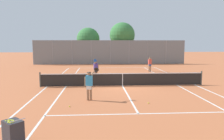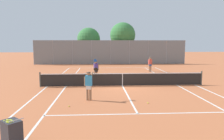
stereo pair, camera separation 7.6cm
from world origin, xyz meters
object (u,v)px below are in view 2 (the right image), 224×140
object	(u,v)px
player_far_left	(96,68)
player_far_right	(150,63)
player_near_side	(89,84)
loose_tennis_ball_0	(72,77)
loose_tennis_ball_2	(69,106)
tree_behind_left	(89,40)
ball_cart	(12,131)
tree_behind_right	(123,36)
loose_tennis_ball_5	(148,103)
loose_tennis_ball_1	(100,82)
tennis_net	(122,79)
loose_tennis_ball_4	(126,71)

from	to	relation	value
player_far_left	player_far_right	size ratio (longest dim) A/B	1.11
player_near_side	loose_tennis_ball_0	distance (m)	8.30
player_near_side	loose_tennis_ball_0	bearing A→B (deg)	103.12
loose_tennis_ball_0	loose_tennis_ball_2	distance (m)	9.30
loose_tennis_ball_0	tree_behind_left	size ratio (longest dim) A/B	0.01
ball_cart	tree_behind_right	distance (m)	29.03
loose_tennis_ball_5	tree_behind_left	size ratio (longest dim) A/B	0.01
loose_tennis_ball_0	ball_cart	bearing A→B (deg)	-90.76
player_far_left	tree_behind_right	bearing A→B (deg)	75.19
player_near_side	loose_tennis_ball_1	distance (m)	5.60
player_far_left	tree_behind_left	xyz separation A→B (m)	(-1.30, 16.42, 2.72)
tree_behind_right	player_far_right	bearing A→B (deg)	-80.47
tennis_net	loose_tennis_ball_5	world-z (taller)	tennis_net
loose_tennis_ball_2	tree_behind_right	size ratio (longest dim) A/B	0.01
loose_tennis_ball_2	loose_tennis_ball_4	xyz separation A→B (m)	(4.49, 13.19, 0.00)
tree_behind_left	loose_tennis_ball_2	bearing A→B (deg)	-89.81
player_far_left	loose_tennis_ball_1	bearing A→B (deg)	-77.82
tennis_net	loose_tennis_ball_4	bearing A→B (deg)	80.94
loose_tennis_ball_0	loose_tennis_ball_1	size ratio (longest dim) A/B	1.00
loose_tennis_ball_2	tennis_net	bearing A→B (deg)	57.99
loose_tennis_ball_0	tree_behind_right	xyz separation A→B (m)	(6.24, 14.63, 4.24)
ball_cart	player_near_side	distance (m)	5.79
player_near_side	tree_behind_right	world-z (taller)	tree_behind_right
loose_tennis_ball_5	tennis_net	bearing A→B (deg)	99.82
player_near_side	player_far_left	bearing A→B (deg)	87.77
player_near_side	loose_tennis_ball_5	world-z (taller)	player_near_side
player_far_left	loose_tennis_ball_0	bearing A→B (deg)	159.59
loose_tennis_ball_5	player_far_right	bearing A→B (deg)	76.33
loose_tennis_ball_1	loose_tennis_ball_5	xyz separation A→B (m)	(2.44, -6.35, 0.00)
player_near_side	loose_tennis_ball_4	size ratio (longest dim) A/B	26.88
tennis_net	player_far_right	xyz separation A→B (m)	(3.91, 7.90, 0.40)
loose_tennis_ball_4	player_near_side	bearing A→B (deg)	-106.55
loose_tennis_ball_1	tree_behind_right	bearing A→B (deg)	77.82
tree_behind_left	tree_behind_right	distance (m)	5.50
tree_behind_left	player_far_right	bearing A→B (deg)	-58.68
loose_tennis_ball_0	loose_tennis_ball_5	distance (m)	10.19
tree_behind_left	loose_tennis_ball_5	bearing A→B (deg)	-80.46
loose_tennis_ball_0	player_far_left	bearing A→B (deg)	-20.41
loose_tennis_ball_2	tree_behind_left	bearing A→B (deg)	90.19
ball_cart	player_far_left	size ratio (longest dim) A/B	0.54
loose_tennis_ball_2	loose_tennis_ball_4	size ratio (longest dim) A/B	1.00
tennis_net	loose_tennis_ball_1	bearing A→B (deg)	135.81
loose_tennis_ball_0	loose_tennis_ball_2	world-z (taller)	same
loose_tennis_ball_5	loose_tennis_ball_2	bearing A→B (deg)	-174.92
loose_tennis_ball_1	tree_behind_left	size ratio (longest dim) A/B	0.01
loose_tennis_ball_2	tree_behind_left	distance (m)	25.12
tree_behind_left	player_far_left	bearing A→B (deg)	-85.48
tennis_net	tree_behind_right	bearing A→B (deg)	83.65
loose_tennis_ball_1	loose_tennis_ball_4	bearing A→B (deg)	65.88
player_far_left	loose_tennis_ball_2	distance (m)	8.58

